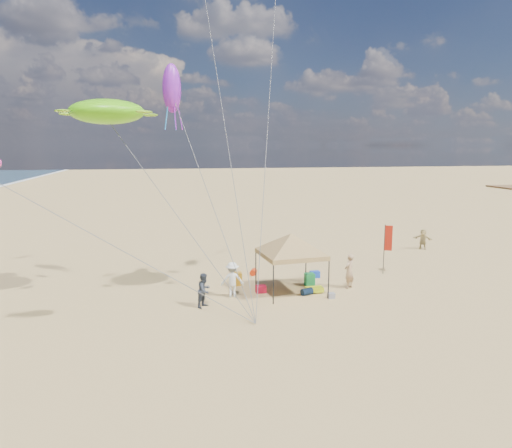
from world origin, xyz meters
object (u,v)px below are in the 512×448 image
Objects in this scene: canopy_tent at (291,236)px; person_near_b at (204,290)px; chair_yellow at (237,279)px; cooler_blue at (315,274)px; chair_green at (310,280)px; person_near_c at (232,280)px; person_near_a at (349,271)px; person_far_c at (423,239)px; beach_cart at (314,289)px; cooler_red at (261,289)px; feather_flag at (387,241)px.

canopy_tent reaches higher than person_near_b.
cooler_blue is at bearing 7.28° from chair_yellow.
person_near_c reaches higher than chair_green.
chair_green reaches higher than cooler_blue.
cooler_blue is 0.32× the size of person_near_b.
canopy_tent is 3.12× the size of person_near_a.
chair_green is at bearing -102.58° from person_far_c.
chair_green is 4.02m from chair_yellow.
beach_cart is 4.39m from person_near_c.
person_near_b reaches higher than chair_green.
person_near_c is at bearing -105.05° from chair_yellow.
cooler_blue reaches higher than beach_cart.
chair_green is 0.38× the size of person_near_c.
canopy_tent is at bearing -36.30° from chair_yellow.
person_near_a reaches higher than person_near_b.
cooler_red is 3.57m from person_near_b.
person_far_c is (5.81, 5.85, -1.26)m from feather_flag.
chair_green is 6.45m from person_near_b.
person_near_b is at bearing -163.53° from canopy_tent.
person_far_c reaches higher than beach_cart.
cooler_red is at bearing -166.47° from chair_green.
person_near_a is at bearing -94.23° from person_far_c.
person_far_c is (17.05, 9.62, -0.06)m from person_near_b.
canopy_tent is 3.27m from cooler_red.
cooler_blue is (3.69, 2.21, 0.00)m from cooler_red.
person_near_c is (-4.33, 0.18, 0.71)m from beach_cart.
canopy_tent is 4.36m from cooler_blue.
canopy_tent is 10.98× the size of cooler_red.
cooler_red is 4.31m from cooler_blue.
chair_green reaches higher than cooler_red.
cooler_blue is 0.77× the size of chair_yellow.
chair_green is at bearing -159.79° from person_near_c.
person_far_c is (14.98, 6.36, 0.42)m from chair_yellow.
person_far_c reaches higher than chair_green.
person_far_c is (11.19, 8.56, 0.57)m from beach_cart.
person_near_a is 1.14× the size of person_near_b.
feather_flag reaches higher than person_near_b.
cooler_blue is 0.28× the size of person_near_a.
cooler_blue is at bearing -101.75° from person_near_a.
chair_yellow is at bearing 166.87° from chair_green.
canopy_tent reaches higher than chair_yellow.
person_near_c is (-1.57, -0.41, 0.72)m from cooler_red.
cooler_red is at bearing -106.17° from person_far_c.
cooler_blue is at bearing 62.15° from chair_green.
beach_cart is 14.10m from person_far_c.
chair_yellow is at bearing -176.80° from feather_flag.
chair_green is 13.24m from person_far_c.
canopy_tent is 4.19m from chair_yellow.
cooler_blue is 0.35× the size of person_far_c.
cooler_red is 16.08m from person_far_c.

